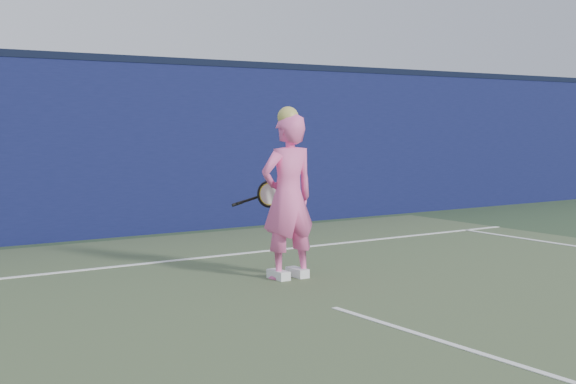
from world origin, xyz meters
TOP-DOWN VIEW (x-y plane):
  - ground at (0.00, 0.00)m, footprint 80.00×80.00m
  - backstop_wall at (0.00, 6.50)m, footprint 24.00×0.40m
  - wall_cap at (0.00, 6.50)m, footprint 24.00×0.42m
  - player at (0.44, 2.38)m, footprint 0.63×0.42m
  - racket at (0.42, 2.78)m, footprint 0.54×0.17m
  - court_lines at (0.00, -0.33)m, footprint 11.00×12.04m

SIDE VIEW (x-z plane):
  - ground at x=0.00m, z-range 0.00..0.00m
  - court_lines at x=0.00m, z-range 0.01..0.01m
  - racket at x=0.42m, z-range 0.71..1.01m
  - player at x=0.44m, z-range -0.03..1.77m
  - backstop_wall at x=0.00m, z-range 0.00..2.50m
  - wall_cap at x=0.00m, z-range 2.50..2.60m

